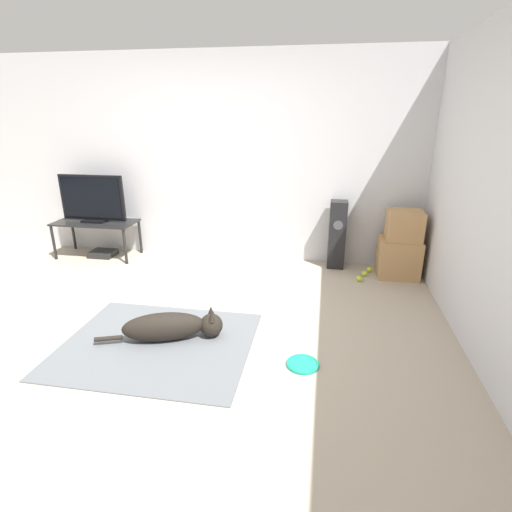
% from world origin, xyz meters
% --- Properties ---
extents(ground_plane, '(12.00, 12.00, 0.00)m').
position_xyz_m(ground_plane, '(0.00, 0.00, 0.00)').
color(ground_plane, '#B2A38E').
extents(wall_back, '(8.00, 0.06, 2.55)m').
position_xyz_m(wall_back, '(0.00, 2.10, 1.27)').
color(wall_back, silver).
rests_on(wall_back, ground_plane).
extents(wall_right, '(0.06, 8.00, 2.55)m').
position_xyz_m(wall_right, '(2.60, 0.00, 1.27)').
color(wall_right, silver).
rests_on(wall_right, ground_plane).
extents(area_rug, '(1.57, 1.30, 0.01)m').
position_xyz_m(area_rug, '(0.05, -0.18, 0.01)').
color(area_rug, slate).
rests_on(area_rug, ground_plane).
extents(dog, '(1.02, 0.44, 0.26)m').
position_xyz_m(dog, '(0.16, -0.09, 0.13)').
color(dog, black).
rests_on(dog, area_rug).
extents(frisbee, '(0.25, 0.25, 0.03)m').
position_xyz_m(frisbee, '(1.28, -0.27, 0.01)').
color(frisbee, '#199E7A').
rests_on(frisbee, ground_plane).
extents(cardboard_box_lower, '(0.47, 0.42, 0.45)m').
position_xyz_m(cardboard_box_lower, '(2.27, 1.76, 0.22)').
color(cardboard_box_lower, tan).
rests_on(cardboard_box_lower, ground_plane).
extents(cardboard_box_upper, '(0.39, 0.35, 0.34)m').
position_xyz_m(cardboard_box_upper, '(2.29, 1.74, 0.62)').
color(cardboard_box_upper, tan).
rests_on(cardboard_box_upper, cardboard_box_lower).
extents(floor_speaker, '(0.21, 0.21, 0.84)m').
position_xyz_m(floor_speaker, '(1.55, 1.92, 0.42)').
color(floor_speaker, black).
rests_on(floor_speaker, ground_plane).
extents(tv_stand, '(1.07, 0.49, 0.48)m').
position_xyz_m(tv_stand, '(-1.60, 1.78, 0.43)').
color(tv_stand, black).
rests_on(tv_stand, ground_plane).
extents(tv, '(0.88, 0.20, 0.61)m').
position_xyz_m(tv, '(-1.60, 1.78, 0.78)').
color(tv, black).
rests_on(tv, tv_stand).
extents(tennis_ball_by_boxes, '(0.07, 0.07, 0.07)m').
position_xyz_m(tennis_ball_by_boxes, '(1.82, 1.49, 0.03)').
color(tennis_ball_by_boxes, '#C6E033').
rests_on(tennis_ball_by_boxes, ground_plane).
extents(tennis_ball_near_speaker, '(0.07, 0.07, 0.07)m').
position_xyz_m(tennis_ball_near_speaker, '(1.89, 1.66, 0.03)').
color(tennis_ball_near_speaker, '#C6E033').
rests_on(tennis_ball_near_speaker, ground_plane).
extents(tennis_ball_loose_on_carpet, '(0.07, 0.07, 0.07)m').
position_xyz_m(tennis_ball_loose_on_carpet, '(1.96, 1.80, 0.03)').
color(tennis_ball_loose_on_carpet, '#C6E033').
rests_on(tennis_ball_loose_on_carpet, ground_plane).
extents(game_console, '(0.32, 0.27, 0.07)m').
position_xyz_m(game_console, '(-1.56, 1.78, 0.04)').
color(game_console, black).
rests_on(game_console, ground_plane).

